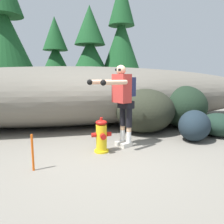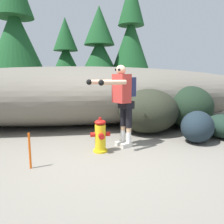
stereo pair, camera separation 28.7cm
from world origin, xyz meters
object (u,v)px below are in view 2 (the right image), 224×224
Objects in this scene: fire_hydrant at (100,136)px; survey_stake at (30,151)px; boulder_small at (224,126)px; utility_worker at (122,96)px; boulder_outlier at (197,127)px; boulder_mid at (148,111)px; boulder_large at (189,107)px.

fire_hydrant reaches higher than survey_stake.
boulder_small is at bearing 7.21° from fire_hydrant.
fire_hydrant reaches higher than boulder_small.
utility_worker is at bearing 24.65° from fire_hydrant.
boulder_outlier is at bearing 4.97° from fire_hydrant.
boulder_mid is at bearing 152.65° from boulder_small.
boulder_large is 2.49× the size of survey_stake.
boulder_large is 0.93× the size of boulder_mid.
utility_worker is 1.49m from boulder_mid.
boulder_small is 1.04× the size of boulder_outlier.
survey_stake is (-1.75, -0.80, -0.79)m from utility_worker.
fire_hydrant is 2.27m from boulder_outlier.
fire_hydrant is at bearing -172.79° from boulder_small.
utility_worker reaches higher than survey_stake.
fire_hydrant is at bearing -139.97° from boulder_mid.
boulder_mid is at bearing 33.60° from survey_stake.
survey_stake is (-3.51, -0.77, -0.06)m from boulder_outlier.
utility_worker is at bearing 178.92° from boulder_outlier.
boulder_mid is at bearing -158.16° from utility_worker.
utility_worker is at bearing -151.31° from boulder_large.
boulder_mid reaches higher than fire_hydrant.
survey_stake reaches higher than boulder_small.
boulder_large is at bearing 26.96° from survey_stake.
boulder_small is at bearing 13.07° from boulder_outlier.
boulder_large reaches higher than fire_hydrant.
fire_hydrant is 0.76× the size of boulder_small.
boulder_large is at bearing 66.99° from boulder_outlier.
boulder_outlier reaches higher than survey_stake.
utility_worker is 1.08× the size of boulder_mid.
utility_worker reaches higher than boulder_large.
utility_worker is at bearing -176.42° from boulder_small.
boulder_mid is at bearing 40.03° from fire_hydrant.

